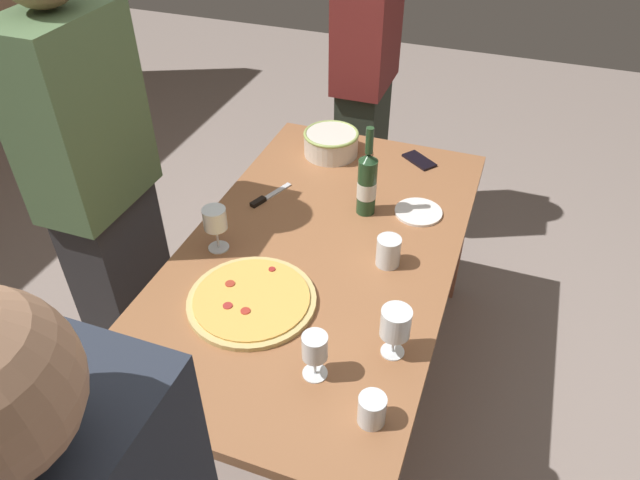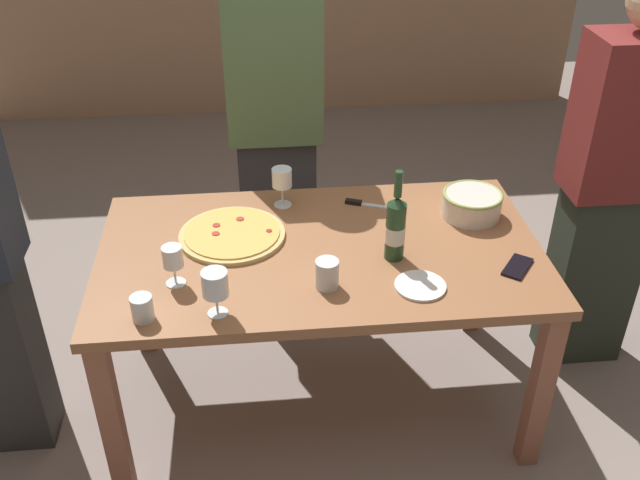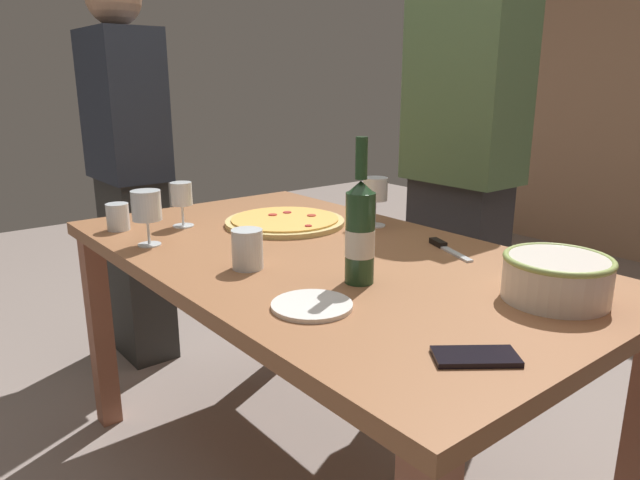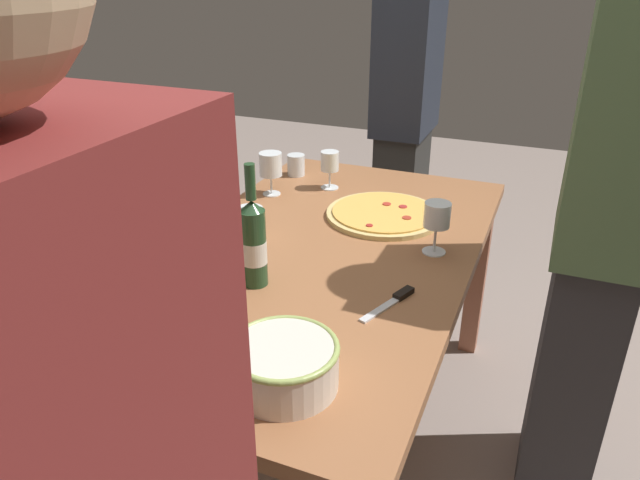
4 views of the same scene
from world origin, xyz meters
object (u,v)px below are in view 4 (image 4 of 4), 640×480
object	(u,v)px
person_guest_left	(602,236)
cup_amber	(296,165)
pizza_knife	(394,300)
wine_glass_by_bottle	(437,218)
dining_table	(320,277)
person_host	(404,126)
wine_bottle	(253,242)
wine_glass_near_pizza	(271,166)
side_plate	(187,278)
pizza	(384,214)
serving_bowl	(284,363)
wine_glass_far_left	(330,163)
cup_ceramic	(251,223)
cell_phone	(123,359)

from	to	relation	value
person_guest_left	cup_amber	bearing A→B (deg)	-31.89
pizza_knife	wine_glass_by_bottle	bearing A→B (deg)	174.32
dining_table	person_host	xyz separation A→B (m)	(-1.21, -0.07, 0.17)
cup_amber	person_guest_left	distance (m)	1.21
wine_bottle	cup_amber	size ratio (longest dim) A/B	4.00
wine_glass_near_pizza	side_plate	xyz separation A→B (m)	(0.67, 0.07, -0.10)
pizza	cup_amber	world-z (taller)	cup_amber
wine_glass_by_bottle	person_guest_left	size ratio (longest dim) A/B	0.09
wine_bottle	side_plate	distance (m)	0.23
wine_glass_near_pizza	pizza_knife	xyz separation A→B (m)	(0.56, 0.64, -0.10)
serving_bowl	wine_glass_near_pizza	world-z (taller)	wine_glass_near_pizza
wine_glass_far_left	side_plate	size ratio (longest dim) A/B	0.84
wine_glass_far_left	person_host	bearing A→B (deg)	172.05
person_guest_left	side_plate	bearing A→B (deg)	13.58
side_plate	cup_ceramic	bearing A→B (deg)	173.50
dining_table	pizza	xyz separation A→B (m)	(-0.32, 0.11, 0.10)
pizza	pizza_knife	world-z (taller)	pizza
serving_bowl	dining_table	bearing A→B (deg)	-164.33
wine_bottle	wine_glass_far_left	size ratio (longest dim) A/B	2.35
wine_bottle	person_host	bearing A→B (deg)	179.37
person_guest_left	pizza	bearing A→B (deg)	-25.52
pizza_knife	person_guest_left	xyz separation A→B (m)	(-0.32, 0.47, 0.13)
side_plate	wine_glass_near_pizza	bearing A→B (deg)	-173.68
serving_bowl	person_guest_left	xyz separation A→B (m)	(-0.73, 0.59, 0.08)
wine_glass_by_bottle	cell_phone	size ratio (longest dim) A/B	1.11
cup_amber	side_plate	bearing A→B (deg)	4.99
cup_amber	wine_glass_by_bottle	bearing A→B (deg)	54.80
wine_glass_near_pizza	wine_glass_by_bottle	distance (m)	0.71
dining_table	wine_bottle	xyz separation A→B (m)	(0.25, -0.09, 0.22)
cup_ceramic	side_plate	size ratio (longest dim) A/B	0.59
person_host	cell_phone	bearing A→B (deg)	-7.07
wine_glass_by_bottle	side_plate	world-z (taller)	wine_glass_by_bottle
cup_amber	cup_ceramic	world-z (taller)	cup_ceramic
serving_bowl	person_host	distance (m)	1.83
wine_bottle	person_host	world-z (taller)	person_host
pizza	wine_glass_far_left	distance (m)	0.34
dining_table	cup_amber	xyz separation A→B (m)	(-0.59, -0.35, 0.14)
pizza	cell_phone	size ratio (longest dim) A/B	2.73
serving_bowl	person_host	bearing A→B (deg)	-172.53
cup_amber	side_plate	xyz separation A→B (m)	(0.90, 0.08, -0.04)
wine_bottle	pizza_knife	world-z (taller)	wine_bottle
pizza	person_guest_left	xyz separation A→B (m)	(0.19, 0.66, 0.12)
wine_glass_by_bottle	serving_bowl	bearing A→B (deg)	-11.98
dining_table	person_host	bearing A→B (deg)	-176.75
dining_table	cup_ceramic	distance (m)	0.28
cell_phone	person_host	size ratio (longest dim) A/B	0.09
dining_table	pizza	distance (m)	0.35
wine_bottle	wine_glass_near_pizza	bearing A→B (deg)	-157.10
pizza_knife	serving_bowl	bearing A→B (deg)	-16.79
pizza	cup_amber	bearing A→B (deg)	-121.10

